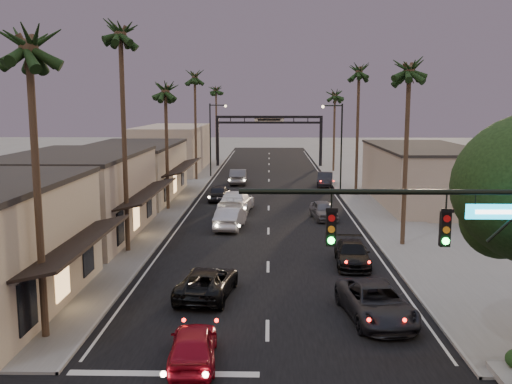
{
  "coord_description": "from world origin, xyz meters",
  "views": [
    {
      "loc": [
        0.05,
        -11.77,
        9.05
      ],
      "look_at": [
        -0.94,
        30.11,
        2.5
      ],
      "focal_mm": 40.0,
      "sensor_mm": 36.0,
      "label": 1
    }
  ],
  "objects_px": {
    "palm_ld": "(195,74)",
    "palm_ra": "(410,63)",
    "palm_rc": "(335,92)",
    "palm_lc": "(165,86)",
    "palm_la": "(28,35)",
    "palm_lb": "(120,27)",
    "streetlight_left": "(213,134)",
    "oncoming_red": "(193,345)",
    "arch": "(269,128)",
    "oncoming_silver": "(230,218)",
    "traffic_signal": "(469,245)",
    "curbside_near": "(376,302)",
    "palm_rb": "(359,67)",
    "oncoming_pickup": "(207,282)",
    "streetlight_right": "(339,141)",
    "palm_far": "(216,87)",
    "curbside_black": "(352,254)"
  },
  "relations": [
    {
      "from": "palm_rc",
      "to": "palm_ra",
      "type": "bearing_deg",
      "value": -90.0
    },
    {
      "from": "arch",
      "to": "oncoming_red",
      "type": "bearing_deg",
      "value": -92.35
    },
    {
      "from": "palm_rb",
      "to": "oncoming_silver",
      "type": "relative_size",
      "value": 2.93
    },
    {
      "from": "traffic_signal",
      "to": "palm_lc",
      "type": "bearing_deg",
      "value": 114.06
    },
    {
      "from": "palm_la",
      "to": "palm_far",
      "type": "xyz_separation_m",
      "value": [
        0.3,
        69.0,
        0.0
      ]
    },
    {
      "from": "oncoming_silver",
      "to": "traffic_signal",
      "type": "bearing_deg",
      "value": 115.02
    },
    {
      "from": "palm_la",
      "to": "palm_lb",
      "type": "bearing_deg",
      "value": 90.0
    },
    {
      "from": "arch",
      "to": "palm_ra",
      "type": "height_order",
      "value": "palm_ra"
    },
    {
      "from": "arch",
      "to": "palm_rb",
      "type": "bearing_deg",
      "value": -71.7
    },
    {
      "from": "curbside_near",
      "to": "arch",
      "type": "bearing_deg",
      "value": 86.95
    },
    {
      "from": "palm_lc",
      "to": "oncoming_red",
      "type": "distance_m",
      "value": 31.19
    },
    {
      "from": "palm_la",
      "to": "oncoming_silver",
      "type": "xyz_separation_m",
      "value": [
        5.82,
        19.79,
        -10.64
      ]
    },
    {
      "from": "arch",
      "to": "palm_rb",
      "type": "relative_size",
      "value": 1.07
    },
    {
      "from": "oncoming_pickup",
      "to": "curbside_near",
      "type": "height_order",
      "value": "curbside_near"
    },
    {
      "from": "palm_la",
      "to": "palm_ld",
      "type": "bearing_deg",
      "value": 90.0
    },
    {
      "from": "traffic_signal",
      "to": "palm_far",
      "type": "xyz_separation_m",
      "value": [
        -13.99,
        74.0,
        6.36
      ]
    },
    {
      "from": "palm_lc",
      "to": "palm_la",
      "type": "bearing_deg",
      "value": -90.0
    },
    {
      "from": "traffic_signal",
      "to": "palm_ra",
      "type": "xyz_separation_m",
      "value": [
        2.91,
        20.0,
        6.36
      ]
    },
    {
      "from": "traffic_signal",
      "to": "curbside_black",
      "type": "bearing_deg",
      "value": 93.53
    },
    {
      "from": "palm_lc",
      "to": "oncoming_pickup",
      "type": "distance_m",
      "value": 24.71
    },
    {
      "from": "oncoming_pickup",
      "to": "streetlight_right",
      "type": "bearing_deg",
      "value": -100.51
    },
    {
      "from": "arch",
      "to": "oncoming_silver",
      "type": "xyz_separation_m",
      "value": [
        -2.78,
        -41.21,
        -4.73
      ]
    },
    {
      "from": "palm_lb",
      "to": "palm_lc",
      "type": "bearing_deg",
      "value": 90.0
    },
    {
      "from": "palm_ld",
      "to": "palm_rb",
      "type": "bearing_deg",
      "value": -32.6
    },
    {
      "from": "palm_la",
      "to": "oncoming_red",
      "type": "bearing_deg",
      "value": -18.41
    },
    {
      "from": "arch",
      "to": "streetlight_left",
      "type": "distance_m",
      "value": 13.85
    },
    {
      "from": "palm_rb",
      "to": "palm_rc",
      "type": "height_order",
      "value": "palm_rb"
    },
    {
      "from": "traffic_signal",
      "to": "palm_lb",
      "type": "xyz_separation_m",
      "value": [
        -14.29,
        18.0,
        8.3
      ]
    },
    {
      "from": "palm_rc",
      "to": "palm_lc",
      "type": "bearing_deg",
      "value": -121.56
    },
    {
      "from": "traffic_signal",
      "to": "curbside_near",
      "type": "relative_size",
      "value": 1.59
    },
    {
      "from": "arch",
      "to": "palm_ra",
      "type": "bearing_deg",
      "value": -79.41
    },
    {
      "from": "arch",
      "to": "oncoming_red",
      "type": "distance_m",
      "value": 63.24
    },
    {
      "from": "oncoming_silver",
      "to": "palm_lb",
      "type": "bearing_deg",
      "value": 55.58
    },
    {
      "from": "palm_ra",
      "to": "palm_rc",
      "type": "distance_m",
      "value": 40.01
    },
    {
      "from": "palm_lb",
      "to": "oncoming_red",
      "type": "height_order",
      "value": "palm_lb"
    },
    {
      "from": "palm_ld",
      "to": "palm_ra",
      "type": "distance_m",
      "value": 35.47
    },
    {
      "from": "curbside_near",
      "to": "streetlight_left",
      "type": "bearing_deg",
      "value": 96.33
    },
    {
      "from": "streetlight_left",
      "to": "curbside_black",
      "type": "height_order",
      "value": "streetlight_left"
    },
    {
      "from": "oncoming_silver",
      "to": "palm_rb",
      "type": "bearing_deg",
      "value": -120.65
    },
    {
      "from": "streetlight_left",
      "to": "traffic_signal",
      "type": "bearing_deg",
      "value": -76.86
    },
    {
      "from": "curbside_near",
      "to": "palm_lb",
      "type": "bearing_deg",
      "value": 133.5
    },
    {
      "from": "oncoming_silver",
      "to": "oncoming_red",
      "type": "bearing_deg",
      "value": 96.66
    },
    {
      "from": "palm_ld",
      "to": "oncoming_silver",
      "type": "height_order",
      "value": "palm_ld"
    },
    {
      "from": "streetlight_left",
      "to": "palm_rb",
      "type": "bearing_deg",
      "value": -42.05
    },
    {
      "from": "palm_ld",
      "to": "oncoming_red",
      "type": "bearing_deg",
      "value": -82.86
    },
    {
      "from": "streetlight_left",
      "to": "curbside_near",
      "type": "height_order",
      "value": "streetlight_left"
    },
    {
      "from": "arch",
      "to": "palm_lc",
      "type": "distance_m",
      "value": 35.41
    },
    {
      "from": "streetlight_left",
      "to": "curbside_near",
      "type": "relative_size",
      "value": 1.69
    },
    {
      "from": "streetlight_left",
      "to": "palm_rc",
      "type": "distance_m",
      "value": 17.42
    },
    {
      "from": "arch",
      "to": "palm_lb",
      "type": "height_order",
      "value": "palm_lb"
    }
  ]
}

